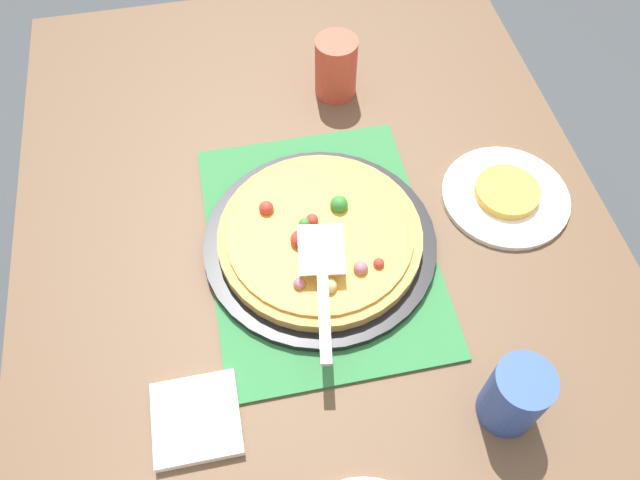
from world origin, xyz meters
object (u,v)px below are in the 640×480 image
(cup_near, at_px, (515,396))
(pizza_server, at_px, (322,277))
(pizza, at_px, (320,236))
(cup_corner, at_px, (336,67))
(plate_far_right, at_px, (505,196))
(served_slice_right, at_px, (507,192))
(napkin_stack, at_px, (196,419))
(pizza_pan, at_px, (320,242))

(cup_near, xyz_separation_m, pizza_server, (-0.22, -0.22, 0.01))
(pizza, distance_m, cup_near, 0.38)
(cup_near, relative_size, cup_corner, 1.00)
(plate_far_right, bearing_deg, cup_corner, -143.59)
(plate_far_right, distance_m, cup_near, 0.38)
(served_slice_right, distance_m, cup_corner, 0.40)
(plate_far_right, xyz_separation_m, served_slice_right, (-0.00, 0.00, 0.01))
(pizza, xyz_separation_m, plate_far_right, (-0.04, 0.34, -0.03))
(pizza, relative_size, served_slice_right, 3.00)
(pizza_server, xyz_separation_m, napkin_stack, (0.15, -0.21, -0.06))
(pizza_pan, bearing_deg, pizza, -25.02)
(served_slice_right, bearing_deg, pizza_pan, -83.86)
(served_slice_right, xyz_separation_m, cup_corner, (-0.32, -0.23, 0.04))
(cup_near, relative_size, napkin_stack, 1.00)
(cup_near, xyz_separation_m, cup_corner, (-0.67, -0.10, 0.00))
(plate_far_right, bearing_deg, pizza_server, -69.30)
(pizza_pan, height_order, cup_near, cup_near)
(cup_near, bearing_deg, pizza, -147.74)
(cup_corner, xyz_separation_m, pizza_server, (0.45, -0.12, 0.01))
(served_slice_right, distance_m, cup_near, 0.38)
(pizza_server, bearing_deg, served_slice_right, 110.70)
(served_slice_right, bearing_deg, cup_corner, -143.59)
(cup_corner, distance_m, pizza_server, 0.47)
(cup_near, height_order, napkin_stack, cup_near)
(served_slice_right, relative_size, pizza_server, 0.47)
(pizza, xyz_separation_m, pizza_server, (0.10, -0.02, 0.04))
(pizza_pan, bearing_deg, cup_corner, 164.04)
(pizza, relative_size, cup_near, 2.75)
(pizza, bearing_deg, cup_near, 32.26)
(served_slice_right, bearing_deg, cup_near, -20.72)
(served_slice_right, distance_m, pizza_server, 0.38)
(plate_far_right, xyz_separation_m, pizza_server, (0.13, -0.35, 0.07))
(pizza, distance_m, plate_far_right, 0.34)
(plate_far_right, distance_m, served_slice_right, 0.01)
(cup_corner, relative_size, pizza_server, 0.51)
(pizza, bearing_deg, plate_far_right, 96.23)
(served_slice_right, distance_m, napkin_stack, 0.63)
(pizza_pan, height_order, served_slice_right, served_slice_right)
(served_slice_right, height_order, cup_corner, cup_corner)
(pizza_pan, height_order, napkin_stack, pizza_pan)
(pizza_pan, bearing_deg, pizza_server, -9.11)
(cup_corner, bearing_deg, pizza, -15.98)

